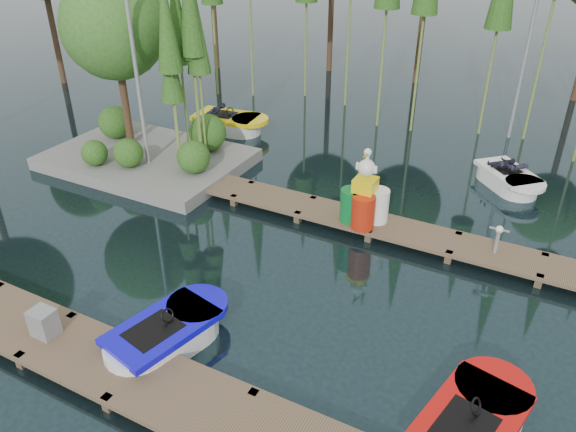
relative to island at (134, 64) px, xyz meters
The scene contains 14 objects.
ground_plane 7.79m from the island, 27.58° to the right, with size 90.00×90.00×0.00m, color #192B2F.
near_dock 10.44m from the island, 51.04° to the right, with size 18.00×1.50×0.50m.
far_dock 7.91m from the island, ahead, with size 15.00×1.20×0.50m.
island is the anchor object (origin of this frame).
lamp_island 1.56m from the island, 44.71° to the right, with size 0.30×0.30×7.25m.
lamp_rear 12.91m from the island, 36.82° to the left, with size 0.30×0.30×7.25m.
boat_blue 9.60m from the island, 47.27° to the right, with size 1.80×2.93×0.92m.
boat_red 13.72m from the island, 27.64° to the right, with size 1.88×3.08×0.97m.
boat_yellow_far 4.59m from the island, 74.42° to the left, with size 3.09×1.65×1.48m.
boat_white_far 11.83m from the island, 18.05° to the left, with size 2.54×2.57×1.18m.
utility_cabinet 9.21m from the island, 61.86° to the right, with size 0.46×0.39×0.57m, color gray.
yellow_barrel 8.18m from the island, ahead, with size 0.55×0.55×0.83m, color yellow.
drum_cluster 8.38m from the island, ahead, with size 1.18×1.08×2.04m.
seagull_post 11.57m from the island, ahead, with size 0.45×0.25×0.73m.
Camera 1 is at (5.86, -9.60, 7.71)m, focal length 35.00 mm.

